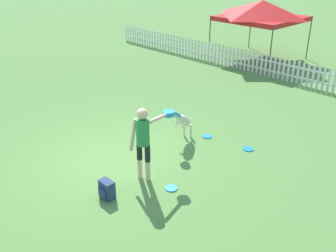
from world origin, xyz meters
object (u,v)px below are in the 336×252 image
(leaping_dog, at_px, (183,121))
(canopy_tent_main, at_px, (262,10))
(frisbee_near_dog, at_px, (248,149))
(frisbee_near_handler, at_px, (171,188))
(backpack_on_grass, at_px, (107,190))
(handler_person, at_px, (145,135))
(frisbee_midfield, at_px, (207,136))

(leaping_dog, bearing_deg, canopy_tent_main, -87.45)
(frisbee_near_dog, xyz_separation_m, canopy_tent_main, (-4.82, 7.60, 2.15))
(frisbee_near_handler, xyz_separation_m, backpack_on_grass, (-0.69, -1.15, 0.18))
(handler_person, bearing_deg, backpack_on_grass, -108.87)
(frisbee_near_handler, bearing_deg, frisbee_midfield, 114.03)
(leaping_dog, distance_m, canopy_tent_main, 9.25)
(frisbee_near_dog, height_order, canopy_tent_main, canopy_tent_main)
(handler_person, distance_m, frisbee_near_dog, 3.01)
(backpack_on_grass, height_order, canopy_tent_main, canopy_tent_main)
(frisbee_near_handler, xyz_separation_m, canopy_tent_main, (-4.70, 10.21, 2.15))
(leaping_dog, bearing_deg, frisbee_near_dog, -168.02)
(frisbee_near_dog, bearing_deg, canopy_tent_main, 122.40)
(leaping_dog, height_order, frisbee_near_dog, leaping_dog)
(handler_person, distance_m, backpack_on_grass, 1.37)
(frisbee_near_dog, distance_m, frisbee_midfield, 1.21)
(frisbee_near_handler, height_order, canopy_tent_main, canopy_tent_main)
(leaping_dog, height_order, frisbee_near_handler, leaping_dog)
(handler_person, height_order, canopy_tent_main, canopy_tent_main)
(handler_person, relative_size, frisbee_midfield, 6.37)
(leaping_dog, xyz_separation_m, canopy_tent_main, (-3.36, 8.48, 1.56))
(frisbee_near_dog, bearing_deg, handler_person, -106.72)
(frisbee_near_handler, height_order, backpack_on_grass, backpack_on_grass)
(frisbee_midfield, bearing_deg, handler_person, -81.40)
(handler_person, bearing_deg, frisbee_near_handler, -11.05)
(leaping_dog, bearing_deg, frisbee_midfield, -131.21)
(frisbee_near_dog, relative_size, backpack_on_grass, 0.68)
(frisbee_midfield, xyz_separation_m, canopy_tent_main, (-3.63, 7.81, 2.15))
(handler_person, distance_m, frisbee_near_handler, 1.26)
(handler_person, bearing_deg, canopy_tent_main, 92.19)
(canopy_tent_main, bearing_deg, handler_person, -68.74)
(backpack_on_grass, xyz_separation_m, canopy_tent_main, (-4.01, 11.36, 1.97))
(leaping_dog, bearing_deg, frisbee_near_handler, 108.74)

